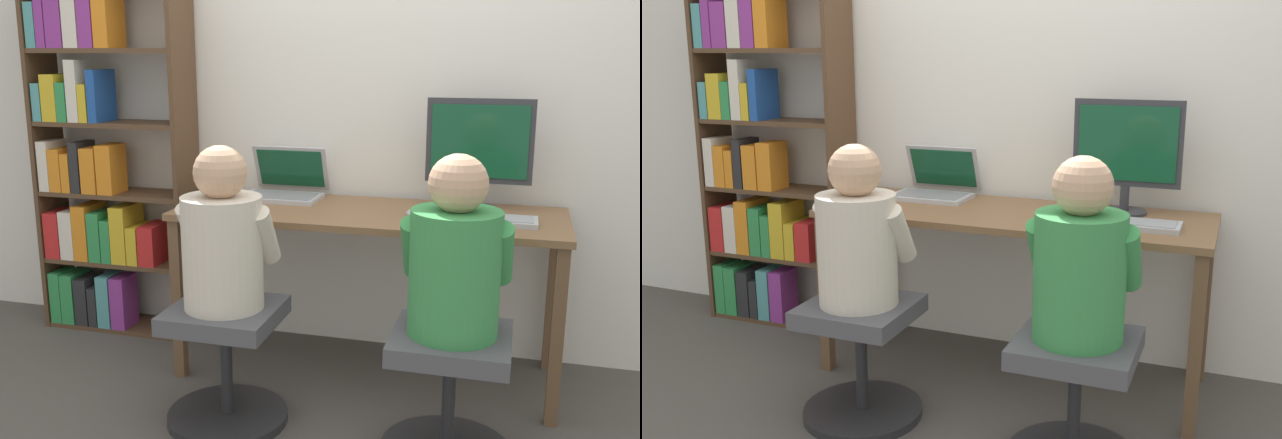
{
  "view_description": "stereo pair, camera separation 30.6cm",
  "coord_description": "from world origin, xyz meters",
  "views": [
    {
      "loc": [
        0.63,
        -2.71,
        1.47
      ],
      "look_at": [
        -0.18,
        0.15,
        0.76
      ],
      "focal_mm": 40.0,
      "sensor_mm": 36.0,
      "label": 1
    },
    {
      "loc": [
        0.92,
        -2.61,
        1.47
      ],
      "look_at": [
        -0.18,
        0.15,
        0.76
      ],
      "focal_mm": 40.0,
      "sensor_mm": 36.0,
      "label": 2
    }
  ],
  "objects": [
    {
      "name": "office_chair_right",
      "position": [
        -0.45,
        -0.28,
        0.27
      ],
      "size": [
        0.49,
        0.49,
        0.49
      ],
      "color": "#262628",
      "rests_on": "ground_plane"
    },
    {
      "name": "office_chair_left",
      "position": [
        0.44,
        -0.31,
        0.27
      ],
      "size": [
        0.49,
        0.49,
        0.49
      ],
      "color": "#262628",
      "rests_on": "ground_plane"
    },
    {
      "name": "computer_mouse_by_keyboard",
      "position": [
        0.21,
        0.24,
        0.79
      ],
      "size": [
        0.06,
        0.09,
        0.04
      ],
      "color": "#99999E",
      "rests_on": "desk"
    },
    {
      "name": "wall_back",
      "position": [
        0.0,
        0.69,
        1.3
      ],
      "size": [
        10.0,
        0.05,
        2.6
      ],
      "color": "white",
      "rests_on": "ground_plane"
    },
    {
      "name": "person_at_laptop",
      "position": [
        -0.45,
        -0.28,
        0.76
      ],
      "size": [
        0.38,
        0.32,
        0.63
      ],
      "color": "beige",
      "rests_on": "office_chair_right"
    },
    {
      "name": "desk",
      "position": [
        0.0,
        0.31,
        0.68
      ],
      "size": [
        1.71,
        0.62,
        0.77
      ],
      "color": "brown",
      "rests_on": "ground_plane"
    },
    {
      "name": "bookshelf",
      "position": [
        -1.47,
        0.49,
        0.86
      ],
      "size": [
        0.83,
        0.26,
        1.84
      ],
      "color": "#513823",
      "rests_on": "ground_plane"
    },
    {
      "name": "ground_plane",
      "position": [
        0.0,
        0.0,
        0.0
      ],
      "size": [
        14.0,
        14.0,
        0.0
      ],
      "primitive_type": "plane",
      "color": "#4C4742"
    },
    {
      "name": "laptop",
      "position": [
        -0.46,
        0.49,
        0.82
      ],
      "size": [
        0.37,
        0.33,
        0.24
      ],
      "color": "#B7B7BC",
      "rests_on": "desk"
    },
    {
      "name": "person_at_monitor",
      "position": [
        0.44,
        -0.31,
        0.76
      ],
      "size": [
        0.39,
        0.32,
        0.64
      ],
      "color": "#388C47",
      "rests_on": "office_chair_left"
    },
    {
      "name": "desktop_monitor",
      "position": [
        0.46,
        0.46,
        1.03
      ],
      "size": [
        0.46,
        0.2,
        0.49
      ],
      "color": "#333338",
      "rests_on": "desk"
    },
    {
      "name": "keyboard",
      "position": [
        0.49,
        0.23,
        0.78
      ],
      "size": [
        0.45,
        0.17,
        0.03
      ],
      "color": "#B2B2B7",
      "rests_on": "desk"
    }
  ]
}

